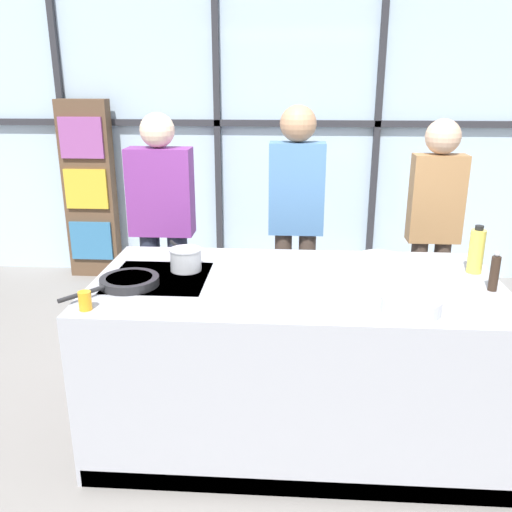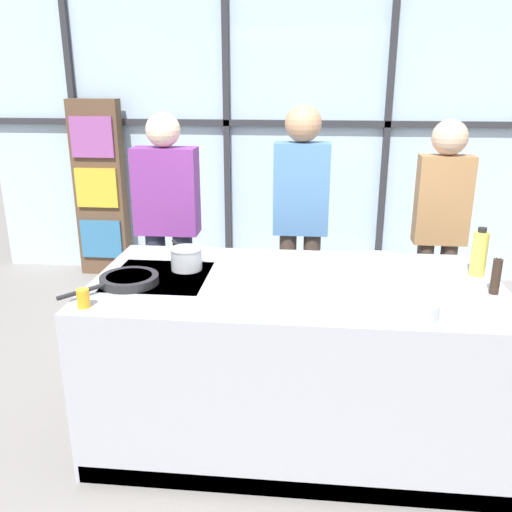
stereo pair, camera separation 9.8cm
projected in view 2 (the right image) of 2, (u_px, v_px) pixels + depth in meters
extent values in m
plane|color=gray|center=(292.00, 430.00, 3.17)|extent=(18.00, 18.00, 0.00)
cube|color=silver|center=(306.00, 138.00, 5.27)|extent=(6.40, 0.04, 2.80)
cube|color=#2D2D33|center=(306.00, 123.00, 5.18)|extent=(6.40, 0.06, 0.06)
cube|color=#2D2D33|center=(76.00, 136.00, 5.45)|extent=(0.06, 0.06, 2.80)
cube|color=#2D2D33|center=(227.00, 137.00, 5.30)|extent=(0.06, 0.06, 2.80)
cube|color=#2D2D33|center=(386.00, 139.00, 5.15)|extent=(0.06, 0.06, 2.80)
cube|color=brown|center=(100.00, 190.00, 5.46)|extent=(0.50, 0.16, 1.77)
cube|color=teal|center=(101.00, 239.00, 5.53)|extent=(0.42, 0.03, 0.39)
cube|color=gold|center=(97.00, 188.00, 5.36)|extent=(0.42, 0.03, 0.39)
cube|color=#994C93|center=(92.00, 137.00, 5.20)|extent=(0.42, 0.03, 0.39)
cube|color=#A8AAB2|center=(294.00, 359.00, 3.02)|extent=(2.17, 1.09, 0.93)
cube|color=black|center=(159.00, 277.00, 2.95)|extent=(0.52, 0.52, 0.01)
cube|color=black|center=(288.00, 488.00, 2.65)|extent=(2.12, 0.03, 0.10)
cylinder|color=#38383D|center=(130.00, 284.00, 2.84)|extent=(0.13, 0.13, 0.01)
cylinder|color=#38383D|center=(176.00, 286.00, 2.82)|extent=(0.13, 0.13, 0.01)
cylinder|color=#38383D|center=(144.00, 268.00, 3.08)|extent=(0.13, 0.13, 0.01)
cylinder|color=#38383D|center=(187.00, 270.00, 3.05)|extent=(0.13, 0.13, 0.01)
cylinder|color=#232838|center=(185.00, 288.00, 4.13)|extent=(0.15, 0.15, 0.87)
cylinder|color=#232838|center=(158.00, 287.00, 4.15)|extent=(0.15, 0.15, 0.87)
cube|color=#7A3384|center=(166.00, 191.00, 3.91)|extent=(0.46, 0.21, 0.62)
sphere|color=beige|center=(163.00, 130.00, 3.77)|extent=(0.24, 0.24, 0.24)
cylinder|color=#47382D|center=(310.00, 291.00, 4.04)|extent=(0.12, 0.12, 0.89)
cylinder|color=#47382D|center=(287.00, 290.00, 4.05)|extent=(0.12, 0.12, 0.89)
cube|color=#4C7AAD|center=(301.00, 189.00, 3.80)|extent=(0.39, 0.17, 0.64)
sphere|color=tan|center=(303.00, 124.00, 3.66)|extent=(0.25, 0.25, 0.25)
cylinder|color=#47382D|center=(443.00, 299.00, 3.95)|extent=(0.12, 0.12, 0.85)
cylinder|color=#47382D|center=(421.00, 298.00, 3.97)|extent=(0.12, 0.12, 0.85)
cube|color=#A37547|center=(443.00, 200.00, 3.73)|extent=(0.36, 0.16, 0.61)
sphere|color=#D8AD8C|center=(450.00, 137.00, 3.59)|extent=(0.24, 0.24, 0.24)
cylinder|color=#232326|center=(129.00, 280.00, 2.83)|extent=(0.31, 0.31, 0.04)
cylinder|color=#B26B2D|center=(129.00, 276.00, 2.83)|extent=(0.24, 0.24, 0.01)
cylinder|color=#232326|center=(81.00, 292.00, 2.65)|extent=(0.17, 0.20, 0.02)
cylinder|color=silver|center=(186.00, 259.00, 3.03)|extent=(0.17, 0.17, 0.12)
cylinder|color=silver|center=(186.00, 249.00, 3.02)|extent=(0.18, 0.18, 0.01)
cylinder|color=black|center=(177.00, 244.00, 3.16)|extent=(0.10, 0.14, 0.02)
cylinder|color=white|center=(382.00, 258.00, 3.22)|extent=(0.26, 0.26, 0.01)
cylinder|color=silver|center=(408.00, 306.00, 2.47)|extent=(0.28, 0.28, 0.07)
cylinder|color=#4C4C51|center=(409.00, 301.00, 2.46)|extent=(0.23, 0.23, 0.01)
cylinder|color=#E0CC4C|center=(479.00, 254.00, 2.93)|extent=(0.08, 0.08, 0.24)
cylinder|color=black|center=(482.00, 230.00, 2.88)|extent=(0.05, 0.05, 0.02)
cylinder|color=#332319|center=(496.00, 277.00, 2.68)|extent=(0.05, 0.05, 0.18)
sphere|color=#B2B2B7|center=(499.00, 257.00, 2.65)|extent=(0.03, 0.03, 0.03)
cylinder|color=orange|center=(83.00, 298.00, 2.54)|extent=(0.06, 0.06, 0.09)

